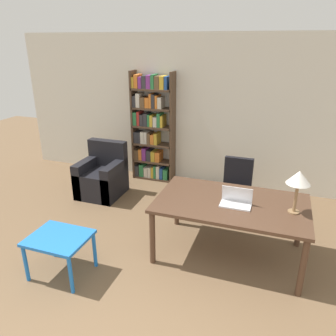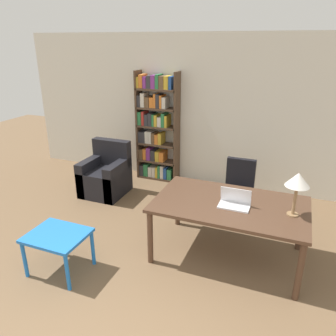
# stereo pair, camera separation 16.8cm
# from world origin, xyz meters

# --- Properties ---
(wall_back) EXTENTS (8.00, 0.06, 2.70)m
(wall_back) POSITION_xyz_m (0.00, 4.53, 1.35)
(wall_back) COLOR silver
(wall_back) RESTS_ON ground_plane
(desk) EXTENTS (1.81, 1.08, 0.74)m
(desk) POSITION_xyz_m (0.62, 2.35, 0.67)
(desk) COLOR #4C3323
(desk) RESTS_ON ground_plane
(laptop) EXTENTS (0.36, 0.21, 0.22)m
(laptop) POSITION_xyz_m (0.68, 2.29, 0.79)
(laptop) COLOR silver
(laptop) RESTS_ON desk
(table_lamp) EXTENTS (0.26, 0.26, 0.51)m
(table_lamp) POSITION_xyz_m (1.33, 2.32, 1.16)
(table_lamp) COLOR olive
(table_lamp) RESTS_ON desk
(office_chair) EXTENTS (0.58, 0.58, 0.91)m
(office_chair) POSITION_xyz_m (0.55, 3.39, 0.38)
(office_chair) COLOR black
(office_chair) RESTS_ON ground_plane
(side_table_blue) EXTENTS (0.66, 0.55, 0.50)m
(side_table_blue) POSITION_xyz_m (-1.15, 1.33, 0.43)
(side_table_blue) COLOR blue
(side_table_blue) RESTS_ON ground_plane
(armchair) EXTENTS (0.70, 0.74, 0.92)m
(armchair) POSITION_xyz_m (-1.78, 3.37, 0.31)
(armchair) COLOR black
(armchair) RESTS_ON ground_plane
(bookshelf) EXTENTS (0.80, 0.28, 2.06)m
(bookshelf) POSITION_xyz_m (-1.23, 4.34, 1.00)
(bookshelf) COLOR #4C3828
(bookshelf) RESTS_ON ground_plane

